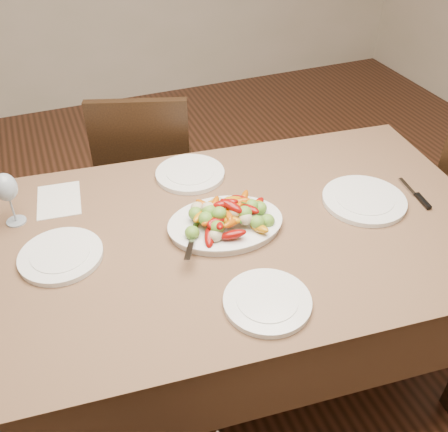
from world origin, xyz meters
TOP-DOWN VIEW (x-y plane):
  - floor at (0.00, 0.00)m, footprint 6.00×6.00m
  - dining_table at (-0.19, 0.21)m, footprint 1.94×1.22m
  - chair_far at (-0.25, 1.08)m, footprint 0.53×0.53m
  - serving_platter at (-0.18, 0.22)m, footprint 0.40×0.31m
  - roasted_vegetables at (-0.18, 0.22)m, footprint 0.33×0.24m
  - serving_spoon at (-0.25, 0.19)m, footprint 0.28×0.18m
  - plate_left at (-0.71, 0.28)m, footprint 0.26×0.26m
  - plate_right at (0.34, 0.18)m, footprint 0.30×0.30m
  - plate_far at (-0.19, 0.57)m, footprint 0.26×0.26m
  - plate_near at (-0.19, -0.13)m, footprint 0.25×0.25m
  - wine_glass at (-0.83, 0.52)m, footprint 0.08×0.08m
  - menu_card at (-0.68, 0.59)m, footprint 0.17×0.23m
  - table_knife at (0.53, 0.14)m, footprint 0.05×0.20m

SIDE VIEW (x-z plane):
  - floor at x=0.00m, z-range 0.00..0.00m
  - dining_table at x=-0.19m, z-range 0.00..0.76m
  - chair_far at x=-0.25m, z-range 0.00..0.95m
  - menu_card at x=-0.68m, z-range 0.76..0.76m
  - table_knife at x=0.53m, z-range 0.76..0.77m
  - plate_left at x=-0.71m, z-range 0.76..0.78m
  - plate_right at x=0.34m, z-range 0.76..0.78m
  - plate_far at x=-0.19m, z-range 0.76..0.78m
  - plate_near at x=-0.19m, z-range 0.76..0.78m
  - serving_platter at x=-0.18m, z-range 0.76..0.78m
  - serving_spoon at x=-0.25m, z-range 0.79..0.82m
  - roasted_vegetables at x=-0.18m, z-range 0.78..0.87m
  - wine_glass at x=-0.83m, z-range 0.76..0.96m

